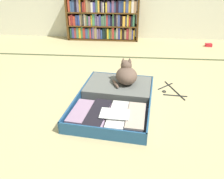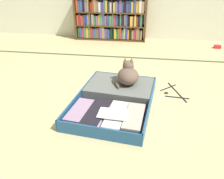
# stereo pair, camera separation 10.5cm
# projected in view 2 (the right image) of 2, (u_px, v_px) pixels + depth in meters

# --- Properties ---
(ground_plane) EXTENTS (10.00, 10.00, 0.00)m
(ground_plane) POSITION_uv_depth(u_px,v_px,m) (112.00, 108.00, 2.08)
(ground_plane) COLOR tan
(tatami_border) EXTENTS (4.80, 0.05, 0.00)m
(tatami_border) POSITION_uv_depth(u_px,v_px,m) (126.00, 57.00, 3.26)
(tatami_border) COLOR #394428
(tatami_border) RESTS_ON ground_plane
(bookshelf) EXTENTS (1.23, 0.24, 0.72)m
(bookshelf) POSITION_uv_depth(u_px,v_px,m) (110.00, 19.00, 3.94)
(bookshelf) COLOR #523415
(bookshelf) RESTS_ON ground_plane
(open_suitcase) EXTENTS (0.77, 1.05, 0.11)m
(open_suitcase) POSITION_uv_depth(u_px,v_px,m) (116.00, 98.00, 2.14)
(open_suitcase) COLOR navy
(open_suitcase) RESTS_ON ground_plane
(black_cat) EXTENTS (0.27, 0.28, 0.25)m
(black_cat) POSITION_uv_depth(u_px,v_px,m) (128.00, 75.00, 2.25)
(black_cat) COLOR brown
(black_cat) RESTS_ON open_suitcase
(clothes_hanger) EXTENTS (0.27, 0.40, 0.01)m
(clothes_hanger) POSITION_uv_depth(u_px,v_px,m) (173.00, 92.00, 2.33)
(clothes_hanger) COLOR black
(clothes_hanger) RESTS_ON ground_plane
(small_red_pouch) EXTENTS (0.10, 0.07, 0.05)m
(small_red_pouch) POSITION_uv_depth(u_px,v_px,m) (217.00, 47.00, 3.63)
(small_red_pouch) COLOR red
(small_red_pouch) RESTS_ON ground_plane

